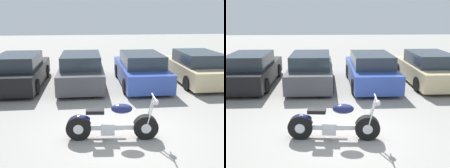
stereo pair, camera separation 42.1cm
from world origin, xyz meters
The scene contains 6 objects.
ground_plane centered at (0.00, 0.00, 0.00)m, with size 60.00×60.00×0.00m, color gray.
motorcycle centered at (-0.31, -0.27, 0.40)m, with size 2.27×0.64×1.09m.
parked_car_black centered at (-3.65, 4.78, 0.65)m, with size 1.86×4.33×1.39m.
parked_car_dark_grey centered at (-1.10, 4.69, 0.65)m, with size 1.86×4.33×1.39m.
parked_car_blue centered at (1.44, 4.55, 0.65)m, with size 1.86×4.33×1.39m.
parked_car_champagne centered at (3.99, 4.72, 0.65)m, with size 1.86×4.33×1.39m.
Camera 1 is at (-0.85, -5.85, 3.03)m, focal length 40.00 mm.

